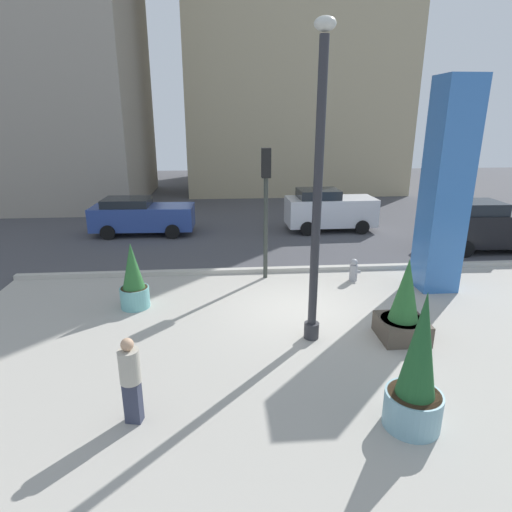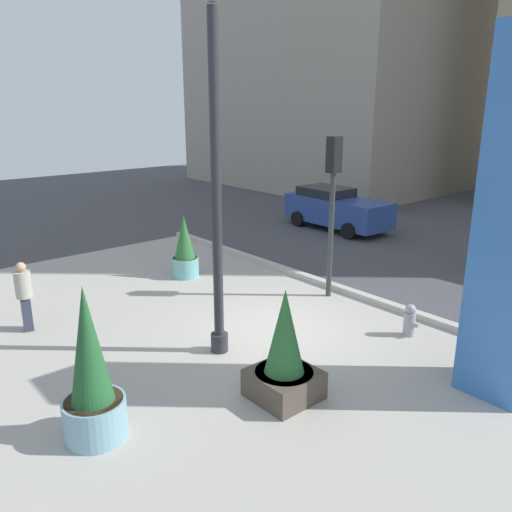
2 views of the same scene
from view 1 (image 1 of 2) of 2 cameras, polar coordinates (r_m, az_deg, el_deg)
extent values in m
plane|color=#47474C|center=(15.68, 3.31, -1.02)|extent=(60.00, 60.00, 0.00)
cube|color=#ADA89E|center=(10.28, 7.96, -11.90)|extent=(18.00, 10.00, 0.02)
cube|color=#B7B2A8|center=(14.83, 3.78, -1.83)|extent=(18.00, 0.24, 0.16)
cylinder|color=#2D2D33|center=(10.54, 7.42, -9.85)|extent=(0.36, 0.36, 0.40)
cylinder|color=#2D2D33|center=(9.50, 8.18, 7.10)|extent=(0.20, 0.20, 6.66)
ellipsoid|color=silver|center=(9.50, 9.23, 28.36)|extent=(0.44, 0.44, 0.28)
cube|color=#3870BC|center=(13.84, 24.04, 8.23)|extent=(1.11, 1.11, 6.24)
cylinder|color=#6BB2B2|center=(12.47, -15.88, -5.35)|extent=(0.80, 0.80, 0.60)
cylinder|color=#382819|center=(12.37, -15.98, -4.17)|extent=(0.74, 0.74, 0.04)
cone|color=#2D6B33|center=(12.14, -16.25, -1.26)|extent=(0.61, 0.61, 1.29)
cube|color=#4C4238|center=(10.98, 18.91, -9.20)|extent=(1.09, 1.09, 0.51)
cylinder|color=#382819|center=(10.88, 19.04, -8.09)|extent=(1.03, 1.03, 0.04)
cone|color=#2D6B33|center=(10.58, 19.46, -4.27)|extent=(0.70, 0.70, 1.52)
cylinder|color=#7AA8B7|center=(8.22, 20.18, -18.72)|extent=(0.97, 0.97, 0.65)
cylinder|color=#382819|center=(8.04, 20.43, -16.95)|extent=(0.89, 0.89, 0.04)
cone|color=#235B2D|center=(7.56, 21.21, -10.98)|extent=(0.65, 0.65, 1.86)
cylinder|color=#99999E|center=(14.30, 12.90, -2.20)|extent=(0.26, 0.26, 0.55)
sphere|color=#99999E|center=(14.18, 13.00, -0.85)|extent=(0.24, 0.24, 0.24)
cylinder|color=#99999E|center=(14.34, 13.56, -2.07)|extent=(0.12, 0.10, 0.10)
cylinder|color=#333833|center=(13.79, 1.30, 3.57)|extent=(0.14, 0.14, 3.33)
cube|color=black|center=(13.42, 1.36, 12.35)|extent=(0.28, 0.32, 0.90)
sphere|color=yellow|center=(13.57, 1.30, 13.55)|extent=(0.18, 0.18, 0.18)
cube|color=black|center=(19.44, 28.60, 3.31)|extent=(4.29, 1.96, 1.27)
cube|color=#1E2328|center=(18.95, 27.34, 5.85)|extent=(1.96, 1.66, 0.45)
cylinder|color=black|center=(21.00, 30.20, 2.35)|extent=(0.65, 0.24, 0.64)
cylinder|color=black|center=(19.71, 23.77, 2.39)|extent=(0.65, 0.24, 0.64)
cylinder|color=black|center=(18.17, 26.20, 0.84)|extent=(0.65, 0.24, 0.64)
cube|color=silver|center=(20.55, 9.91, 5.93)|extent=(4.16, 1.90, 1.27)
cube|color=#1E2328|center=(20.23, 8.33, 8.24)|extent=(1.89, 1.63, 0.41)
cylinder|color=black|center=(21.89, 12.45, 4.93)|extent=(0.64, 0.23, 0.64)
cylinder|color=black|center=(20.22, 14.01, 3.76)|extent=(0.64, 0.23, 0.64)
cylinder|color=black|center=(21.23, 5.84, 4.87)|extent=(0.64, 0.23, 0.64)
cylinder|color=black|center=(19.51, 6.89, 3.66)|extent=(0.64, 0.23, 0.64)
cube|color=#2D4793|center=(20.19, -14.84, 5.06)|extent=(4.59, 1.89, 1.04)
cube|color=#1E2328|center=(20.21, -16.90, 6.91)|extent=(2.09, 1.61, 0.35)
cylinder|color=black|center=(20.91, -10.48, 4.46)|extent=(0.65, 0.24, 0.64)
cylinder|color=black|center=(19.21, -11.11, 3.23)|extent=(0.65, 0.24, 0.64)
cylinder|color=black|center=(21.46, -17.97, 4.22)|extent=(0.65, 0.24, 0.64)
cylinder|color=black|center=(19.81, -19.22, 3.00)|extent=(0.65, 0.24, 0.64)
cube|color=#33384C|center=(8.09, -16.12, -18.22)|extent=(0.32, 0.25, 0.81)
cylinder|color=#B2AD9E|center=(7.70, -16.58, -13.95)|extent=(0.43, 0.43, 0.61)
sphere|color=tan|center=(7.50, -16.86, -11.26)|extent=(0.22, 0.22, 0.22)
cube|color=tan|center=(35.89, 4.67, 30.89)|extent=(14.96, 12.85, 26.34)
camera|label=2|loc=(10.58, 68.18, 6.43)|focal=36.17mm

